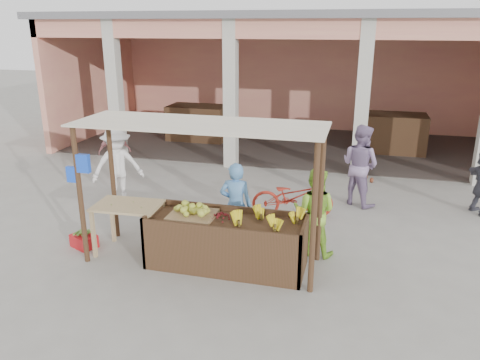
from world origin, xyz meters
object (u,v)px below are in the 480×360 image
(side_table, at_px, (128,212))
(motorcycle, at_px, (293,196))
(red_crate, at_px, (84,241))
(vendor_blue, at_px, (236,203))
(vendor_green, at_px, (314,210))
(fruit_stall, at_px, (226,244))

(side_table, height_order, motorcycle, motorcycle)
(red_crate, height_order, vendor_blue, vendor_blue)
(vendor_green, bearing_deg, vendor_blue, 10.11)
(vendor_blue, xyz_separation_m, motorcycle, (0.79, 1.62, -0.38))
(fruit_stall, xyz_separation_m, motorcycle, (0.75, 2.38, 0.06))
(fruit_stall, xyz_separation_m, red_crate, (-2.70, 0.02, -0.28))
(side_table, bearing_deg, vendor_blue, 19.61)
(vendor_blue, bearing_deg, motorcycle, -121.66)
(fruit_stall, distance_m, vendor_green, 1.63)
(side_table, xyz_separation_m, red_crate, (-0.92, -0.02, -0.65))
(fruit_stall, height_order, side_table, side_table)
(red_crate, height_order, vendor_green, vendor_green)
(fruit_stall, bearing_deg, vendor_blue, 93.24)
(side_table, relative_size, vendor_green, 0.70)
(fruit_stall, distance_m, side_table, 1.82)
(fruit_stall, xyz_separation_m, vendor_blue, (-0.04, 0.76, 0.44))
(vendor_blue, relative_size, vendor_green, 1.02)
(side_table, distance_m, vendor_green, 3.22)
(fruit_stall, relative_size, vendor_green, 1.58)
(fruit_stall, xyz_separation_m, vendor_green, (1.34, 0.83, 0.42))
(red_crate, distance_m, vendor_blue, 2.85)
(red_crate, bearing_deg, fruit_stall, 23.61)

